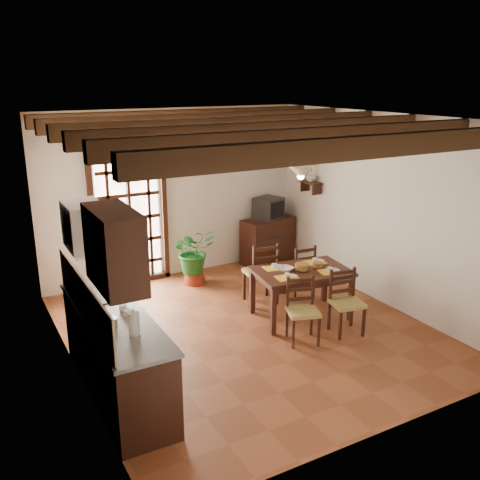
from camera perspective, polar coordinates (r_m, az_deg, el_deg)
ground_plane at (r=7.31m, az=0.84°, el=-9.58°), size 5.00×5.00×0.00m
room_shell at (r=6.69m, az=0.90°, el=4.45°), size 4.52×5.02×2.81m
ceiling_beams at (r=6.56m, az=0.94°, el=11.93°), size 4.50×4.34×0.20m
french_door at (r=8.73m, az=-11.74°, el=2.79°), size 1.26×0.11×2.32m
kitchen_counter at (r=5.94m, az=-13.11°, el=-11.61°), size 0.64×2.25×1.38m
upper_cabinet at (r=4.74m, az=-13.25°, el=-0.92°), size 0.35×0.80×0.70m
range_hood at (r=5.95m, az=-16.28°, el=1.33°), size 0.38×0.60×0.54m
counter_items at (r=5.80m, az=-13.68°, el=-7.00°), size 0.50×1.43×0.25m
dining_table at (r=7.51m, az=6.58°, el=-3.82°), size 1.40×1.00×0.71m
chair_near_left at (r=6.97m, az=6.67°, el=-8.69°), size 0.48×0.47×0.84m
chair_near_right at (r=7.27m, az=11.23°, el=-7.73°), size 0.46×0.45×0.86m
chair_far_left at (r=8.04m, az=2.25°, el=-4.66°), size 0.49×0.47×0.96m
chair_far_right at (r=8.32m, az=6.36°, el=-4.26°), size 0.41×0.39×0.84m
table_setting at (r=7.48m, az=6.60°, el=-3.29°), size 0.95×0.63×0.09m
table_bowl at (r=7.40m, az=4.85°, el=-3.10°), size 0.27×0.27×0.05m
sideboard at (r=9.73m, az=2.99°, el=-0.05°), size 1.04×0.61×0.83m
crt_tv at (r=9.57m, az=3.06°, el=3.40°), size 0.56×0.55×0.39m
fuse_box at (r=9.55m, az=1.36°, el=7.87°), size 0.25×0.03×0.32m
plant_pot at (r=8.87m, az=-4.89°, el=-3.92°), size 0.38×0.38×0.23m
potted_plant at (r=8.72m, az=-4.96°, el=-1.09°), size 1.77×1.52×1.96m
wall_shelf at (r=9.22m, az=7.58°, el=5.87°), size 0.20×0.42×0.20m
shelf_vase at (r=9.19m, az=7.62°, el=6.72°), size 0.15×0.15×0.15m
shelf_flowers at (r=9.16m, az=7.67°, el=8.00°), size 0.14×0.14×0.36m
framed_picture at (r=9.18m, az=8.14°, el=9.22°), size 0.03×0.32×0.32m
pendant_lamp at (r=7.20m, az=6.51°, el=7.37°), size 0.36×0.36×0.84m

